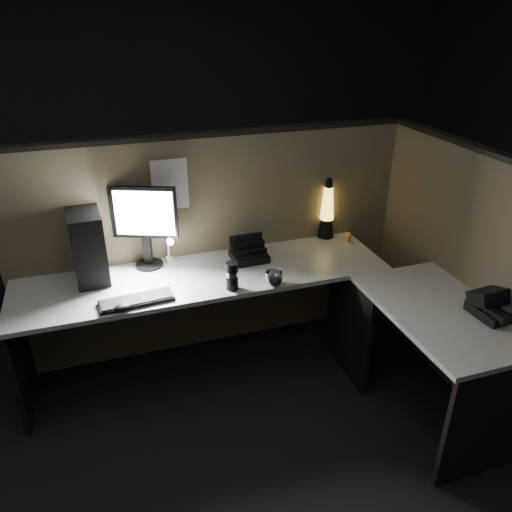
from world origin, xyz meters
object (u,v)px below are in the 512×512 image
object	(u,v)px
monitor	(144,219)
keyboard	(137,300)
pc_tower	(87,243)
desk_phone	(495,304)
lava_lamp	(327,213)

from	to	relation	value
monitor	keyboard	bearing A→B (deg)	-84.62
pc_tower	keyboard	world-z (taller)	pc_tower
keyboard	desk_phone	bearing A→B (deg)	-26.49
keyboard	desk_phone	xyz separation A→B (m)	(1.82, -0.72, 0.05)
pc_tower	desk_phone	distance (m)	2.34
keyboard	desk_phone	distance (m)	1.96
monitor	lava_lamp	distance (m)	1.27
desk_phone	monitor	bearing A→B (deg)	142.49
pc_tower	lava_lamp	world-z (taller)	lava_lamp
pc_tower	monitor	distance (m)	0.37
monitor	keyboard	size ratio (longest dim) A/B	1.28
pc_tower	lava_lamp	xyz separation A→B (m)	(1.62, 0.06, -0.03)
pc_tower	monitor	size ratio (longest dim) A/B	0.82
desk_phone	lava_lamp	bearing A→B (deg)	106.44
monitor	keyboard	distance (m)	0.55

